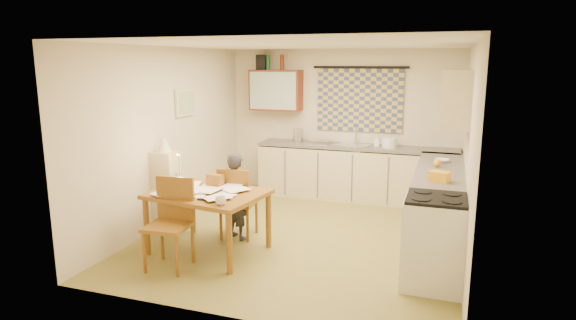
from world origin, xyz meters
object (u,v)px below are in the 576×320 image
(counter_right, at_px, (438,209))
(stove, at_px, (434,242))
(chair_far, at_px, (238,215))
(shelf_stand, at_px, (167,191))
(dining_table, at_px, (209,221))
(counter_back, at_px, (356,173))
(person, at_px, (237,196))

(counter_right, distance_m, stove, 1.29)
(chair_far, height_order, shelf_stand, shelf_stand)
(dining_table, bearing_deg, counter_back, 74.40)
(dining_table, relative_size, shelf_stand, 1.30)
(chair_far, relative_size, shelf_stand, 0.86)
(stove, xyz_separation_m, person, (-2.49, 0.60, 0.10))
(chair_far, xyz_separation_m, person, (0.01, -0.06, 0.28))
(counter_right, bearing_deg, person, -164.52)
(dining_table, relative_size, chair_far, 1.50)
(chair_far, bearing_deg, dining_table, 72.39)
(counter_back, xyz_separation_m, dining_table, (-1.26, -2.85, -0.07))
(chair_far, xyz_separation_m, shelf_stand, (-1.04, -0.08, 0.26))
(stove, relative_size, dining_table, 0.67)
(shelf_stand, bearing_deg, dining_table, -28.62)
(counter_right, height_order, chair_far, chair_far)
(person, bearing_deg, counter_right, -137.37)
(counter_back, height_order, shelf_stand, shelf_stand)
(counter_back, bearing_deg, chair_far, -116.24)
(counter_back, height_order, stove, stove)
(counter_right, relative_size, dining_table, 2.06)
(counter_right, distance_m, chair_far, 2.59)
(stove, relative_size, chair_far, 1.01)
(counter_back, height_order, person, person)
(dining_table, height_order, chair_far, chair_far)
(counter_right, bearing_deg, counter_back, 129.99)
(counter_back, xyz_separation_m, stove, (1.38, -2.93, 0.03))
(counter_right, height_order, person, person)
(chair_far, relative_size, person, 0.83)
(counter_back, bearing_deg, dining_table, -113.81)
(counter_right, height_order, shelf_stand, shelf_stand)
(dining_table, distance_m, person, 0.57)
(stove, height_order, person, person)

